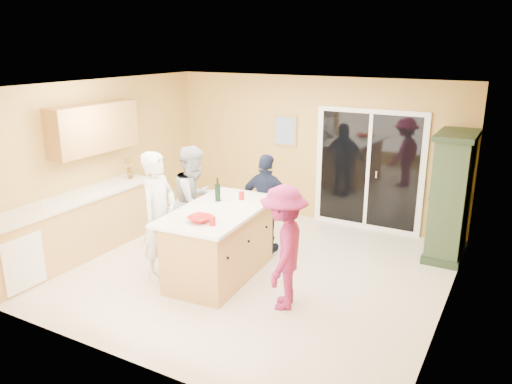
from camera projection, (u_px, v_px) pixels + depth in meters
The scene contains 22 objects.
floor at pixel (244, 268), 7.28m from camera, with size 5.50×5.50×0.00m, color white.
ceiling at pixel (242, 87), 6.53m from camera, with size 5.50×5.00×0.10m, color silver.
wall_back at pixel (313, 150), 9.00m from camera, with size 5.50×0.10×2.60m, color #F1C063.
wall_front at pixel (112, 243), 4.81m from camera, with size 5.50×0.10×2.60m, color #F1C063.
wall_left at pixel (99, 160), 8.18m from camera, with size 0.10×5.00×2.60m, color #F1C063.
wall_right at pixel (453, 213), 5.63m from camera, with size 0.10×5.00×2.60m, color #F1C063.
left_cabinet_run at pixel (66, 231), 7.40m from camera, with size 0.65×3.05×1.24m.
upper_cabinets at pixel (94, 128), 7.77m from camera, with size 0.35×1.60×0.75m, color tan.
sliding_door at pixel (368, 170), 8.56m from camera, with size 1.90×0.07×2.10m.
framed_picture at pixel (285, 131), 9.15m from camera, with size 0.46×0.04×0.56m.
kitchen_island at pixel (220, 245), 6.90m from camera, with size 1.16×1.96×1.00m.
green_hutch at pixel (451, 198), 7.43m from camera, with size 0.55×1.04×1.92m.
woman_white at pixel (159, 215), 6.81m from camera, with size 0.65×0.43×1.78m, color silver.
woman_grey at pixel (195, 202), 7.51m from camera, with size 0.83×0.65×1.71m, color #ADADB0.
woman_navy at pixel (267, 204), 7.64m from camera, with size 0.91×0.38×1.56m, color #171E33.
woman_magenta at pixel (283, 248), 6.02m from camera, with size 1.00×0.58×1.55m, color #8C1E49.
serving_bowl at pixel (200, 219), 6.26m from camera, with size 0.30×0.30×0.07m, color red.
tulip_vase at pixel (129, 168), 8.41m from camera, with size 0.20×0.13×0.37m, color red.
tumbler_near at pixel (213, 221), 6.13m from camera, with size 0.08×0.08×0.11m, color red.
tumbler_far at pixel (241, 196), 7.13m from camera, with size 0.08×0.08×0.12m, color red.
wine_bottle at pixel (218, 192), 7.04m from camera, with size 0.08×0.08×0.34m.
white_plate at pixel (225, 199), 7.16m from camera, with size 0.21×0.21×0.01m, color silver.
Camera 1 is at (3.38, -5.74, 3.15)m, focal length 35.00 mm.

